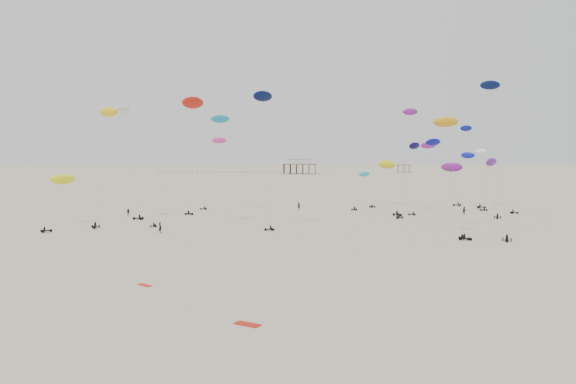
# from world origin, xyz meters

# --- Properties ---
(ground_plane) EXTENTS (900.00, 900.00, 0.00)m
(ground_plane) POSITION_xyz_m (0.00, 200.00, 0.00)
(ground_plane) COLOR #C3B49A
(pavilion_main) EXTENTS (21.00, 13.00, 9.80)m
(pavilion_main) POSITION_xyz_m (-10.00, 350.00, 4.22)
(pavilion_main) COLOR brown
(pavilion_main) RESTS_ON ground
(pavilion_small) EXTENTS (9.00, 7.00, 8.00)m
(pavilion_small) POSITION_xyz_m (60.00, 380.00, 3.49)
(pavilion_small) COLOR brown
(pavilion_small) RESTS_ON ground
(pier_fence) EXTENTS (80.20, 0.20, 1.50)m
(pier_fence) POSITION_xyz_m (-62.00, 350.00, 0.77)
(pier_fence) COLOR black
(pier_fence) RESTS_ON ground
(rig_0) EXTENTS (8.43, 15.31, 19.05)m
(rig_0) POSITION_xyz_m (25.73, 122.41, 10.42)
(rig_0) COLOR black
(rig_0) RESTS_ON ground
(rig_1) EXTENTS (5.25, 6.94, 9.50)m
(rig_1) POSITION_xyz_m (15.21, 128.21, 6.10)
(rig_1) COLOR black
(rig_1) RESTS_ON ground
(rig_2) EXTENTS (5.00, 9.73, 18.36)m
(rig_2) POSITION_xyz_m (-21.07, 131.00, 13.23)
(rig_2) COLOR black
(rig_2) RESTS_ON ground
(rig_3) EXTENTS (4.61, 7.10, 25.55)m
(rig_3) POSITION_xyz_m (33.67, 82.70, 14.33)
(rig_3) COLOR black
(rig_3) RESTS_ON ground
(rig_4) EXTENTS (5.68, 16.03, 24.41)m
(rig_4) POSITION_xyz_m (-37.24, 100.72, 17.44)
(rig_4) COLOR black
(rig_4) RESTS_ON ground
(rig_6) EXTENTS (4.49, 15.08, 22.06)m
(rig_6) POSITION_xyz_m (28.03, 91.24, 15.36)
(rig_6) COLOR black
(rig_6) RESTS_ON ground
(rig_7) EXTENTS (4.98, 8.16, 13.97)m
(rig_7) POSITION_xyz_m (43.76, 136.29, 8.27)
(rig_7) COLOR black
(rig_7) RESTS_ON ground
(rig_8) EXTENTS (7.95, 11.00, 13.10)m
(rig_8) POSITION_xyz_m (22.08, 139.42, 9.59)
(rig_8) COLOR black
(rig_8) RESTS_ON ground
(rig_9) EXTENTS (10.04, 15.49, 20.61)m
(rig_9) POSITION_xyz_m (31.31, 126.56, 14.09)
(rig_9) COLOR black
(rig_9) RESTS_ON ground
(rig_10) EXTENTS (8.83, 10.00, 24.24)m
(rig_10) POSITION_xyz_m (-35.69, 108.53, 15.62)
(rig_10) COLOR black
(rig_10) RESTS_ON ground
(rig_11) EXTENTS (8.73, 7.00, 15.24)m
(rig_11) POSITION_xyz_m (45.47, 123.18, 8.01)
(rig_11) COLOR black
(rig_11) RESTS_ON ground
(rig_12) EXTENTS (4.68, 6.36, 25.09)m
(rig_12) POSITION_xyz_m (-4.65, 92.43, 20.17)
(rig_12) COLOR black
(rig_12) RESTS_ON ground
(rig_13) EXTENTS (8.66, 16.26, 17.05)m
(rig_13) POSITION_xyz_m (48.59, 137.93, 10.17)
(rig_13) COLOR black
(rig_13) RESTS_ON ground
(rig_14) EXTENTS (8.96, 13.03, 23.65)m
(rig_14) POSITION_xyz_m (-19.45, 121.36, 17.62)
(rig_14) COLOR black
(rig_14) RESTS_ON ground
(rig_15) EXTENTS (9.76, 6.74, 24.51)m
(rig_15) POSITION_xyz_m (-19.09, 95.68, 20.93)
(rig_15) COLOR black
(rig_15) RESTS_ON ground
(rig_16) EXTENTS (5.62, 14.10, 13.32)m
(rig_16) POSITION_xyz_m (-43.64, 93.82, 7.14)
(rig_16) COLOR black
(rig_16) RESTS_ON ground
(rig_17) EXTENTS (10.49, 8.27, 17.33)m
(rig_17) POSITION_xyz_m (35.27, 142.11, 12.37)
(rig_17) COLOR black
(rig_17) RESTS_ON ground
(rig_18) EXTENTS (5.91, 9.22, 23.51)m
(rig_18) POSITION_xyz_m (23.60, 113.40, 13.42)
(rig_18) COLOR black
(rig_18) RESTS_ON ground
(rig_19) EXTENTS (3.81, 9.68, 12.88)m
(rig_19) POSITION_xyz_m (28.10, 86.65, 8.18)
(rig_19) COLOR black
(rig_19) RESTS_ON ground
(rig_20) EXTENTS (7.17, 11.87, 20.81)m
(rig_20) POSITION_xyz_m (40.21, 115.59, 9.92)
(rig_20) COLOR black
(rig_20) RESTS_ON ground
(spectator_0) EXTENTS (0.95, 0.95, 2.19)m
(spectator_0) POSITION_xyz_m (-21.93, 85.60, 0.00)
(spectator_0) COLOR black
(spectator_0) RESTS_ON ground
(spectator_1) EXTENTS (1.04, 0.62, 2.09)m
(spectator_1) POSITION_xyz_m (37.34, 117.76, 0.00)
(spectator_1) COLOR black
(spectator_1) RESTS_ON ground
(spectator_2) EXTENTS (1.26, 0.76, 2.04)m
(spectator_2) POSITION_xyz_m (-36.18, 109.66, 0.00)
(spectator_2) COLOR black
(spectator_2) RESTS_ON ground
(spectator_3) EXTENTS (0.91, 0.77, 2.12)m
(spectator_3) POSITION_xyz_m (0.05, 126.68, 0.00)
(spectator_3) COLOR black
(spectator_3) RESTS_ON ground
(grounded_kite_a) EXTENTS (2.37, 1.77, 0.08)m
(grounded_kite_a) POSITION_xyz_m (0.22, 35.41, 0.00)
(grounded_kite_a) COLOR #B9160B
(grounded_kite_a) RESTS_ON ground
(grounded_kite_b) EXTENTS (1.84, 1.67, 0.07)m
(grounded_kite_b) POSITION_xyz_m (-12.33, 47.96, 0.00)
(grounded_kite_b) COLOR red
(grounded_kite_b) RESTS_ON ground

